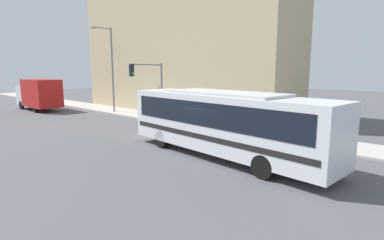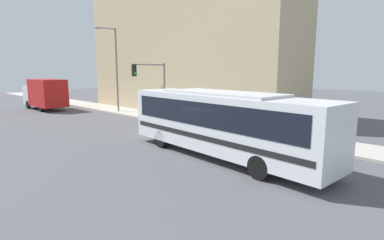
{
  "view_description": "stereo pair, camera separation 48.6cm",
  "coord_description": "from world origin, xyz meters",
  "px_view_note": "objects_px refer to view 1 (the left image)",
  "views": [
    {
      "loc": [
        -11.48,
        -8.9,
        4.23
      ],
      "look_at": [
        1.13,
        2.75,
        1.4
      ],
      "focal_mm": 28.0,
      "sensor_mm": 36.0,
      "label": 1
    },
    {
      "loc": [
        -11.15,
        -9.25,
        4.23
      ],
      "look_at": [
        1.13,
        2.75,
        1.4
      ],
      "focal_mm": 28.0,
      "sensor_mm": 36.0,
      "label": 2
    }
  ],
  "objects_px": {
    "parking_meter": "(177,111)",
    "street_lamp": "(110,64)",
    "traffic_light_pole": "(150,81)",
    "city_bus": "(223,120)",
    "delivery_truck": "(39,94)",
    "fire_hydrant": "(212,123)"
  },
  "relations": [
    {
      "from": "parking_meter",
      "to": "street_lamp",
      "type": "height_order",
      "value": "street_lamp"
    },
    {
      "from": "traffic_light_pole",
      "to": "street_lamp",
      "type": "bearing_deg",
      "value": 82.08
    },
    {
      "from": "city_bus",
      "to": "street_lamp",
      "type": "height_order",
      "value": "street_lamp"
    },
    {
      "from": "delivery_truck",
      "to": "street_lamp",
      "type": "xyz_separation_m",
      "value": [
        4.08,
        -7.68,
        3.12
      ]
    },
    {
      "from": "fire_hydrant",
      "to": "traffic_light_pole",
      "type": "xyz_separation_m",
      "value": [
        -1.04,
        5.56,
        2.92
      ]
    },
    {
      "from": "city_bus",
      "to": "fire_hydrant",
      "type": "xyz_separation_m",
      "value": [
        4.97,
        4.7,
        -1.38
      ]
    },
    {
      "from": "city_bus",
      "to": "delivery_truck",
      "type": "height_order",
      "value": "delivery_truck"
    },
    {
      "from": "fire_hydrant",
      "to": "city_bus",
      "type": "bearing_deg",
      "value": -136.61
    },
    {
      "from": "delivery_truck",
      "to": "parking_meter",
      "type": "relative_size",
      "value": 4.91
    },
    {
      "from": "city_bus",
      "to": "parking_meter",
      "type": "bearing_deg",
      "value": 63.85
    },
    {
      "from": "street_lamp",
      "to": "fire_hydrant",
      "type": "bearing_deg",
      "value": -89.97
    },
    {
      "from": "fire_hydrant",
      "to": "delivery_truck",
      "type": "bearing_deg",
      "value": 101.16
    },
    {
      "from": "delivery_truck",
      "to": "street_lamp",
      "type": "height_order",
      "value": "street_lamp"
    },
    {
      "from": "city_bus",
      "to": "fire_hydrant",
      "type": "distance_m",
      "value": 6.98
    },
    {
      "from": "traffic_light_pole",
      "to": "parking_meter",
      "type": "xyz_separation_m",
      "value": [
        1.04,
        -1.97,
        -2.34
      ]
    },
    {
      "from": "delivery_truck",
      "to": "fire_hydrant",
      "type": "bearing_deg",
      "value": -78.84
    },
    {
      "from": "city_bus",
      "to": "traffic_light_pole",
      "type": "xyz_separation_m",
      "value": [
        3.93,
        10.27,
        1.54
      ]
    },
    {
      "from": "parking_meter",
      "to": "fire_hydrant",
      "type": "bearing_deg",
      "value": -90.0
    },
    {
      "from": "traffic_light_pole",
      "to": "street_lamp",
      "type": "xyz_separation_m",
      "value": [
        1.04,
        7.45,
        1.51
      ]
    },
    {
      "from": "traffic_light_pole",
      "to": "parking_meter",
      "type": "relative_size",
      "value": 3.4
    },
    {
      "from": "street_lamp",
      "to": "traffic_light_pole",
      "type": "bearing_deg",
      "value": -97.92
    },
    {
      "from": "fire_hydrant",
      "to": "street_lamp",
      "type": "distance_m",
      "value": 13.74
    }
  ]
}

